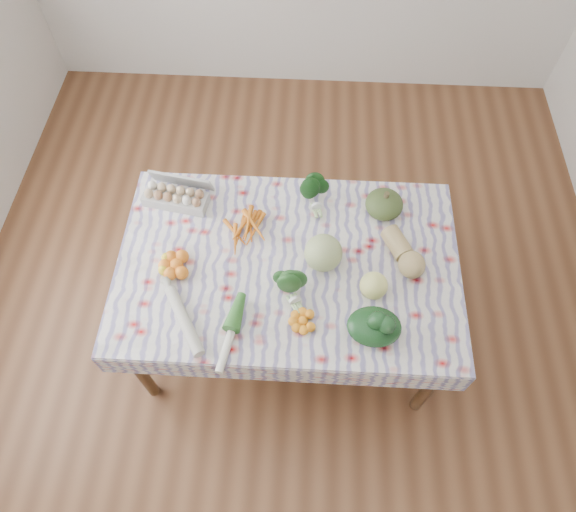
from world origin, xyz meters
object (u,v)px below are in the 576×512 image
object	(u,v)px
dining_table	(288,271)
grapefruit	(374,286)
egg_carton	(175,198)
kabocha_squash	(384,204)
cabbage	(323,253)
butternut_squash	(404,252)

from	to	relation	value
dining_table	grapefruit	world-z (taller)	grapefruit
dining_table	egg_carton	size ratio (longest dim) A/B	4.83
kabocha_squash	dining_table	bearing A→B (deg)	-144.82
dining_table	cabbage	size ratio (longest dim) A/B	8.86
egg_carton	grapefruit	world-z (taller)	grapefruit
grapefruit	egg_carton	bearing A→B (deg)	154.81
grapefruit	kabocha_squash	bearing A→B (deg)	81.69
dining_table	butternut_squash	bearing A→B (deg)	5.31
kabocha_squash	grapefruit	size ratio (longest dim) A/B	1.47
kabocha_squash	grapefruit	xyz separation A→B (m)	(-0.07, -0.47, 0.00)
dining_table	butternut_squash	xyz separation A→B (m)	(0.55, 0.05, 0.15)
dining_table	kabocha_squash	size ratio (longest dim) A/B	8.35
dining_table	grapefruit	size ratio (longest dim) A/B	12.30
cabbage	butternut_squash	world-z (taller)	cabbage
dining_table	cabbage	bearing A→B (deg)	2.28
kabocha_squash	cabbage	distance (m)	0.44
kabocha_squash	grapefruit	distance (m)	0.48
butternut_squash	grapefruit	world-z (taller)	grapefruit
cabbage	grapefruit	world-z (taller)	cabbage
kabocha_squash	cabbage	world-z (taller)	cabbage
kabocha_squash	butternut_squash	size ratio (longest dim) A/B	0.70
egg_carton	grapefruit	xyz separation A→B (m)	(1.00, -0.47, 0.02)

